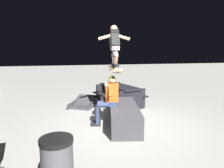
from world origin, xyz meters
name	(u,v)px	position (x,y,z in m)	size (l,w,h in m)	color
ground_plane	(120,125)	(0.00, 0.00, 0.00)	(40.00, 40.00, 0.00)	gray
ledge_box_main	(124,115)	(-0.01, -0.11, 0.28)	(2.07, 0.75, 0.55)	#38383D
person_sitting_on_ledge	(108,97)	(0.10, 0.31, 0.79)	(0.60, 0.78, 1.39)	#2D3856
skateboard	(115,69)	(0.26, 0.09, 1.54)	(1.02, 0.21, 0.15)	#AD8451
skater_airborne	(114,44)	(0.31, 0.09, 2.22)	(0.62, 0.89, 1.12)	black
kicker_ramp	(84,104)	(2.19, 0.85, 0.06)	(1.44, 1.26, 0.37)	#38383D
picnic_table_back	(119,92)	(1.93, -0.44, 0.50)	(2.07, 1.86, 0.75)	black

